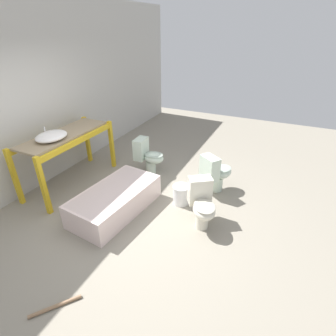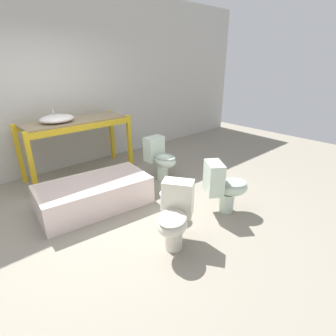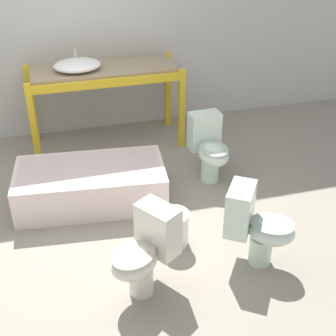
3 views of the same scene
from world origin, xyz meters
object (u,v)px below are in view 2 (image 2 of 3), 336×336
bathtub_main (95,192)px  bucket_white (170,204)px  toilet_far (224,186)px  toilet_near (175,215)px  toilet_extra (160,157)px  sink_basin (57,119)px

bathtub_main → bucket_white: bathtub_main is taller
bathtub_main → toilet_far: toilet_far is taller
bathtub_main → toilet_near: toilet_near is taller
toilet_far → toilet_extra: size_ratio=1.00×
toilet_far → bucket_white: size_ratio=2.16×
bathtub_main → toilet_extra: 1.34m
sink_basin → bathtub_main: (-0.07, -1.22, -0.84)m
sink_basin → toilet_far: size_ratio=0.75×
bathtub_main → toilet_far: (1.24, -1.29, 0.16)m
toilet_extra → bucket_white: bearing=-127.5°
toilet_near → sink_basin: bearing=150.4°
toilet_near → toilet_far: same height
toilet_extra → bucket_white: 1.24m
sink_basin → toilet_near: 2.68m
toilet_near → bathtub_main: bearing=157.0°
sink_basin → toilet_near: sink_basin is taller
sink_basin → toilet_far: bearing=-65.1°
toilet_far → toilet_extra: same height
sink_basin → bucket_white: size_ratio=1.62×
sink_basin → toilet_far: 2.85m
sink_basin → bucket_white: (0.56, -2.10, -0.90)m
toilet_near → toilet_extra: (1.07, 1.48, 0.00)m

